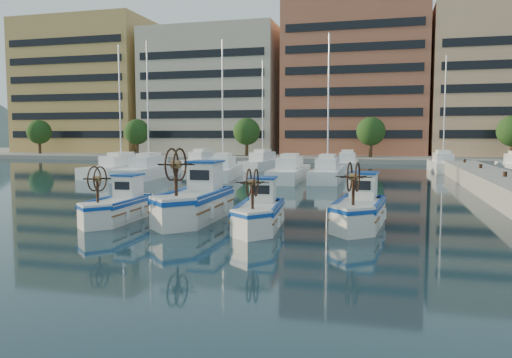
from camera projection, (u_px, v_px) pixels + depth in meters
name	position (u px, v px, depth m)	size (l,w,h in m)	color
ground	(218.00, 229.00, 19.24)	(300.00, 300.00, 0.00)	#182F3F
waterfront	(408.00, 88.00, 78.58)	(180.00, 40.00, 25.60)	gray
yacht_marina	(284.00, 169.00, 46.21)	(37.44, 23.84, 11.50)	white
fishing_boat_a	(119.00, 205.00, 21.22)	(1.72, 3.93, 2.43)	silver
fishing_boat_b	(196.00, 199.00, 21.50)	(2.12, 5.06, 3.15)	silver
fishing_boat_c	(260.00, 211.00, 19.52)	(1.96, 4.00, 2.45)	silver
fishing_boat_d	(360.00, 208.00, 19.94)	(2.07, 4.34, 2.66)	silver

